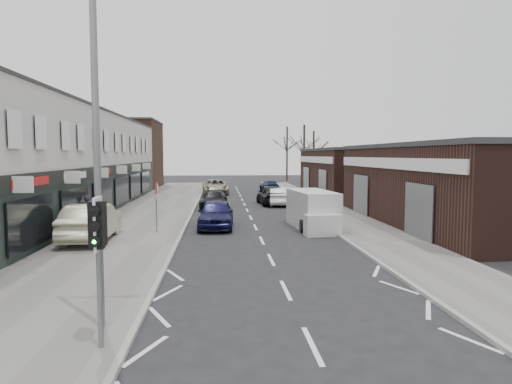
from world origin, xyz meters
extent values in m
plane|color=black|center=(0.00, 0.00, 0.00)|extent=(160.00, 160.00, 0.00)
cube|color=slate|center=(-6.75, 22.00, 0.06)|extent=(5.50, 64.00, 0.12)
cube|color=slate|center=(5.75, 22.00, 0.06)|extent=(3.50, 64.00, 0.12)
cube|color=beige|center=(-13.50, 19.50, 3.55)|extent=(8.00, 41.00, 7.10)
cube|color=#422C1C|center=(-13.50, 45.00, 4.00)|extent=(8.00, 10.00, 8.00)
cube|color=#321C17|center=(12.50, 14.00, 2.25)|extent=(10.00, 18.00, 4.50)
cube|color=#321C17|center=(12.50, 34.00, 2.25)|extent=(10.00, 16.00, 4.50)
cylinder|color=slate|center=(-4.40, -2.00, 1.62)|extent=(0.12, 0.12, 3.00)
cube|color=silver|center=(-4.40, -2.00, 2.67)|extent=(0.05, 0.55, 1.10)
cube|color=black|center=(-4.40, -2.12, 2.67)|extent=(0.28, 0.22, 0.95)
sphere|color=#0CE533|center=(-4.40, -2.24, 2.37)|extent=(0.18, 0.18, 0.18)
cube|color=black|center=(-4.40, -1.88, 2.67)|extent=(0.26, 0.20, 0.90)
cylinder|color=slate|center=(-4.70, -0.80, 4.12)|extent=(0.16, 0.16, 8.00)
cylinder|color=slate|center=(-5.20, 12.00, 1.37)|extent=(0.07, 0.07, 2.50)
cube|color=white|center=(-5.15, 12.00, 1.97)|extent=(0.04, 0.45, 0.25)
cube|color=silver|center=(3.17, 13.67, 1.03)|extent=(2.32, 4.69, 2.07)
cube|color=silver|center=(3.17, 11.01, 0.54)|extent=(1.89, 0.97, 1.08)
cylinder|color=black|center=(2.33, 12.08, 0.34)|extent=(0.22, 0.69, 0.69)
cylinder|color=black|center=(4.01, 12.08, 0.34)|extent=(0.22, 0.69, 0.69)
cylinder|color=black|center=(2.33, 15.25, 0.34)|extent=(0.22, 0.69, 0.69)
cylinder|color=black|center=(4.01, 15.25, 0.34)|extent=(0.22, 0.69, 0.69)
imported|color=#B6B192|center=(-7.90, 10.10, 0.98)|extent=(1.95, 5.24, 1.71)
imported|color=black|center=(-9.20, 13.87, 1.00)|extent=(0.75, 0.63, 1.75)
imported|color=#15143E|center=(-2.20, 13.92, 0.79)|extent=(2.05, 4.72, 1.58)
imported|color=black|center=(-2.46, 23.45, 0.66)|extent=(2.21, 4.65, 1.31)
imported|color=#9D997D|center=(-2.50, 36.01, 0.77)|extent=(2.86, 5.69, 1.54)
imported|color=white|center=(2.80, 25.10, 0.74)|extent=(2.00, 4.61, 1.48)
imported|color=black|center=(2.20, 25.52, 0.82)|extent=(2.31, 4.98, 1.65)
imported|color=#131B3B|center=(3.50, 39.11, 0.61)|extent=(2.08, 4.36, 1.23)
camera|label=1|loc=(-1.93, -11.31, 4.06)|focal=32.00mm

